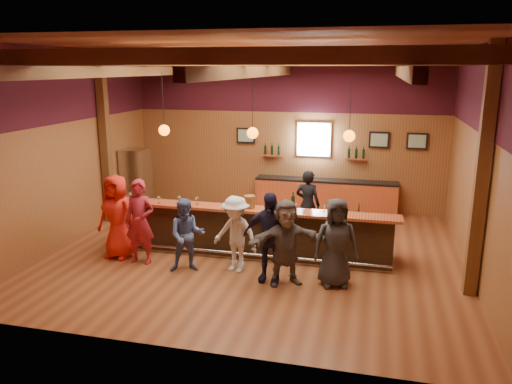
% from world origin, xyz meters
% --- Properties ---
extents(room, '(9.04, 9.00, 4.52)m').
position_xyz_m(room, '(0.00, 0.06, 3.21)').
color(room, brown).
rests_on(room, ground).
extents(bar_counter, '(6.30, 1.07, 1.11)m').
position_xyz_m(bar_counter, '(0.02, 0.15, 0.52)').
color(bar_counter, black).
rests_on(bar_counter, ground).
extents(back_bar_cabinet, '(4.00, 0.52, 0.95)m').
position_xyz_m(back_bar_cabinet, '(1.20, 3.72, 0.48)').
color(back_bar_cabinet, '#993A1B').
rests_on(back_bar_cabinet, ground).
extents(window, '(0.95, 0.09, 0.95)m').
position_xyz_m(window, '(0.80, 3.95, 2.05)').
color(window, silver).
rests_on(window, room).
extents(framed_pictures, '(5.35, 0.05, 0.45)m').
position_xyz_m(framed_pictures, '(1.67, 3.94, 2.10)').
color(framed_pictures, black).
rests_on(framed_pictures, room).
extents(wine_shelves, '(3.00, 0.18, 0.30)m').
position_xyz_m(wine_shelves, '(0.80, 3.88, 1.62)').
color(wine_shelves, '#993A1B').
rests_on(wine_shelves, room).
extents(pendant_lights, '(4.24, 0.24, 1.37)m').
position_xyz_m(pendant_lights, '(0.00, 0.00, 2.71)').
color(pendant_lights, black).
rests_on(pendant_lights, room).
extents(stainless_fridge, '(0.70, 0.70, 1.80)m').
position_xyz_m(stainless_fridge, '(-4.10, 2.60, 0.90)').
color(stainless_fridge, silver).
rests_on(stainless_fridge, ground).
extents(customer_orange, '(0.98, 0.72, 1.83)m').
position_xyz_m(customer_orange, '(-2.80, -0.86, 0.92)').
color(customer_orange, red).
rests_on(customer_orange, ground).
extents(customer_redvest, '(0.66, 0.44, 1.80)m').
position_xyz_m(customer_redvest, '(-2.18, -1.03, 0.90)').
color(customer_redvest, maroon).
rests_on(customer_redvest, ground).
extents(customer_denim, '(0.88, 0.78, 1.51)m').
position_xyz_m(customer_denim, '(-1.06, -1.21, 0.76)').
color(customer_denim, '#47588E').
rests_on(customer_denim, ground).
extents(customer_white, '(1.15, 0.88, 1.57)m').
position_xyz_m(customer_white, '(-0.11, -0.99, 0.79)').
color(customer_white, silver).
rests_on(customer_white, ground).
extents(customer_navy, '(1.07, 0.51, 1.78)m').
position_xyz_m(customer_navy, '(0.66, -1.30, 0.89)').
color(customer_navy, '#1B1831').
rests_on(customer_navy, ground).
extents(customer_brown, '(1.60, 1.15, 1.67)m').
position_xyz_m(customer_brown, '(0.98, -1.37, 0.83)').
color(customer_brown, '#5C5149').
rests_on(customer_brown, ground).
extents(customer_dark, '(0.95, 0.75, 1.71)m').
position_xyz_m(customer_dark, '(1.91, -1.21, 0.85)').
color(customer_dark, '#2B2B2E').
rests_on(customer_dark, ground).
extents(bartender, '(0.69, 0.53, 1.68)m').
position_xyz_m(bartender, '(1.02, 1.38, 0.84)').
color(bartender, black).
rests_on(bartender, ground).
extents(ice_bucket, '(0.25, 0.25, 0.27)m').
position_xyz_m(ice_bucket, '(-0.03, -0.16, 1.24)').
color(ice_bucket, brown).
rests_on(ice_bucket, bar_counter).
extents(bottle_a, '(0.07, 0.07, 0.33)m').
position_xyz_m(bottle_a, '(0.47, -0.02, 1.24)').
color(bottle_a, black).
rests_on(bottle_a, bar_counter).
extents(bottle_b, '(0.08, 0.08, 0.37)m').
position_xyz_m(bottle_b, '(0.89, -0.02, 1.26)').
color(bottle_b, black).
rests_on(bottle_b, bar_counter).
extents(glass_a, '(0.08, 0.08, 0.18)m').
position_xyz_m(glass_a, '(-2.83, -0.18, 1.24)').
color(glass_a, silver).
rests_on(glass_a, bar_counter).
extents(glass_b, '(0.07, 0.07, 0.16)m').
position_xyz_m(glass_b, '(-2.08, -0.27, 1.23)').
color(glass_b, silver).
rests_on(glass_b, bar_counter).
extents(glass_c, '(0.07, 0.07, 0.16)m').
position_xyz_m(glass_c, '(-1.65, -0.14, 1.23)').
color(glass_c, silver).
rests_on(glass_c, bar_counter).
extents(glass_d, '(0.07, 0.07, 0.17)m').
position_xyz_m(glass_d, '(-1.23, -0.15, 1.23)').
color(glass_d, silver).
rests_on(glass_d, bar_counter).
extents(glass_e, '(0.08, 0.08, 0.19)m').
position_xyz_m(glass_e, '(-0.18, -0.22, 1.24)').
color(glass_e, silver).
rests_on(glass_e, bar_counter).
extents(glass_f, '(0.08, 0.08, 0.18)m').
position_xyz_m(glass_f, '(1.00, -0.24, 1.24)').
color(glass_f, silver).
rests_on(glass_f, bar_counter).
extents(glass_g, '(0.07, 0.07, 0.16)m').
position_xyz_m(glass_g, '(1.56, -0.06, 1.23)').
color(glass_g, silver).
rests_on(glass_g, bar_counter).
extents(glass_h, '(0.07, 0.07, 0.17)m').
position_xyz_m(glass_h, '(1.97, -0.22, 1.23)').
color(glass_h, silver).
rests_on(glass_h, bar_counter).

